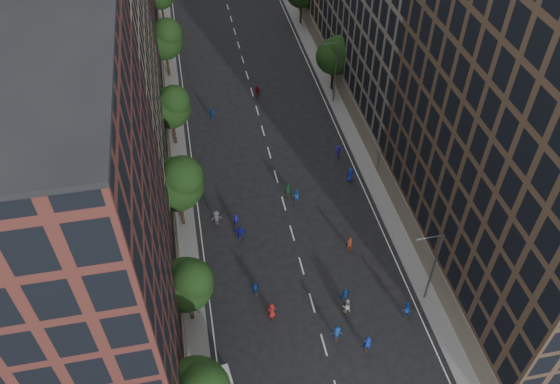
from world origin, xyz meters
The scene contains 30 objects.
ground centered at (0.00, 40.00, 0.00)m, with size 240.00×240.00×0.00m, color black.
sidewalk_left centered at (-12.00, 47.50, 0.07)m, with size 4.00×105.00×0.15m, color slate.
sidewalk_right centered at (12.00, 47.50, 0.07)m, with size 4.00×105.00×0.15m, color slate.
bldg_left_a centered at (-19.00, 11.00, 15.00)m, with size 14.00×22.00×30.00m, color #51251F.
bldg_left_b centered at (-19.00, 35.00, 17.00)m, with size 14.00×26.00×34.00m, color #8D7A5C.
bldg_right_a centered at (19.00, 15.00, 18.00)m, with size 14.00×30.00×36.00m, color #493527.
tree_left_1 centered at (-11.02, 13.86, 5.55)m, with size 4.80×4.80×8.21m.
tree_left_2 centered at (-10.99, 25.83, 6.36)m, with size 5.60×5.60×9.45m.
tree_left_3 centered at (-11.02, 39.85, 5.82)m, with size 5.00×5.00×8.58m.
tree_left_4 centered at (-11.00, 55.84, 6.10)m, with size 5.40×5.40×9.08m.
tree_right_a centered at (11.38, 47.85, 5.63)m, with size 5.00×5.00×8.39m.
streetlamp_near centered at (10.37, 12.00, 5.17)m, with size 2.64×0.22×9.06m.
streetlamp_far centered at (10.37, 45.00, 5.17)m, with size 2.64×0.22×9.06m.
skater_1 centered at (3.55, 7.87, 0.95)m, with size 0.70×0.46×1.91m, color #132D9D.
skater_2 centered at (8.09, 10.56, 0.92)m, with size 0.90×0.70×1.84m, color #1334A0.
skater_3 centered at (1.23, 9.45, 0.83)m, with size 1.07×0.62×1.66m, color navy.
skater_4 centered at (-5.06, 15.64, 0.76)m, with size 0.89×0.37×1.51m, color #12399A.
skater_5 centered at (3.09, 13.23, 0.75)m, with size 1.40×0.45×1.51m, color #1442A5.
skater_6 centered at (-4.00, 12.81, 0.91)m, with size 0.89×0.58×1.82m, color maroon.
skater_7 centered at (5.28, 19.22, 0.84)m, with size 0.61×0.40×1.67m, color maroon.
skater_8 centered at (2.87, 11.98, 0.87)m, with size 0.85×0.66×1.74m, color #BAB9B5.
skater_9 centered at (-7.66, 25.33, 0.92)m, with size 1.19×0.69×1.85m, color #46454B.
skater_10 centered at (0.71, 28.06, 0.90)m, with size 1.05×0.44×1.80m, color #1D6030.
skater_11 centered at (-5.49, 22.85, 0.82)m, with size 1.52×0.48×1.64m, color #13169F.
skater_12 centered at (8.29, 29.16, 0.90)m, with size 0.88×0.57×1.80m, color #1529B1.
skater_13 centered at (-5.66, 24.77, 0.76)m, with size 0.55×0.36×1.51m, color #1318A1.
skater_14 centered at (1.45, 27.07, 0.82)m, with size 0.79×0.62×1.63m, color blue.
skater_15 centered at (8.05, 33.53, 0.81)m, with size 1.04×0.60×1.61m, color #1B13A1.
skater_16 centered at (-6.13, 44.04, 0.93)m, with size 1.09×0.45×1.86m, color navy.
skater_17 centered at (0.57, 48.34, 0.82)m, with size 1.52×0.48×1.64m, color maroon.
Camera 1 is at (-8.72, -14.99, 43.41)m, focal length 35.00 mm.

